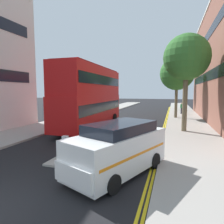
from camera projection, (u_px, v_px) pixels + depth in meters
name	position (u px, v px, depth m)	size (l,w,h in m)	color
sidewalk_right	(188.00, 127.00, 18.53)	(4.00, 80.00, 0.14)	#9E9991
sidewalk_left	(67.00, 121.00, 22.39)	(4.00, 80.00, 0.14)	#9E9991
kerb_line_outer	(164.00, 130.00, 17.26)	(0.10, 56.00, 0.01)	yellow
kerb_line_inner	(162.00, 130.00, 17.31)	(0.10, 56.00, 0.01)	yellow
traffic_island	(66.00, 159.00, 9.83)	(1.10, 2.20, 0.10)	#9E9991
keep_left_bollard	(65.00, 148.00, 9.77)	(0.36, 0.28, 1.11)	silver
double_decker_bus_away	(91.00, 96.00, 17.99)	(2.92, 10.84, 5.64)	red
taxi_minivan	(117.00, 149.00, 8.03)	(3.56, 5.16, 2.12)	white
pedestrian_far	(181.00, 108.00, 28.85)	(0.34, 0.22, 1.62)	#2D2D38
street_tree_near	(177.00, 74.00, 24.23)	(4.15, 4.15, 7.58)	#6B6047
street_tree_mid	(187.00, 58.00, 15.70)	(3.68, 3.68, 7.84)	#6B6047
street_tree_far	(177.00, 76.00, 34.53)	(3.41, 3.41, 7.81)	#6B6047
street_tree_distant	(186.00, 78.00, 39.33)	(2.91, 2.91, 7.51)	#6B6047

